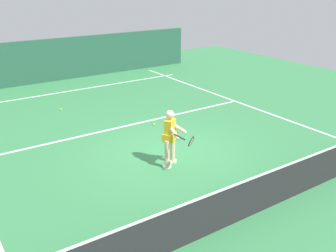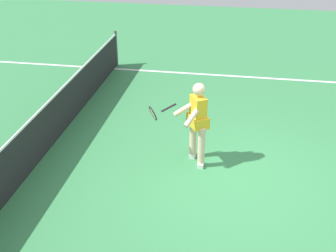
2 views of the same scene
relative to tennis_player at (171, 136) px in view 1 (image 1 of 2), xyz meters
name	(u,v)px [view 1 (image 1 of 2)]	position (x,y,z in m)	size (l,w,h in m)	color
ground_plane	(169,152)	(-0.43, -0.73, -0.85)	(26.48, 26.48, 0.00)	#38844C
court_back_wall	(53,60)	(-0.43, -10.61, 0.15)	(14.89, 0.24, 2.00)	#23513D
baseline_marking	(72,91)	(-0.43, -8.41, -0.84)	(10.89, 0.10, 0.01)	white
service_line_marking	(127,126)	(-0.43, -3.25, -0.84)	(9.89, 0.10, 0.01)	white
sideline_left_marking	(284,119)	(-5.37, -0.73, -0.84)	(0.10, 18.37, 0.01)	white
court_net	(263,192)	(-0.43, 2.84, -0.38)	(10.57, 0.08, 1.00)	#4C4C51
tennis_player	(171,136)	(0.00, 0.00, 0.00)	(0.68, 1.14, 1.55)	beige
tennis_ball_near	(61,109)	(0.87, -6.08, -0.81)	(0.07, 0.07, 0.07)	#D1E533
tennis_ball_far	(154,124)	(-1.21, -2.78, -0.81)	(0.07, 0.07, 0.07)	#D1E533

